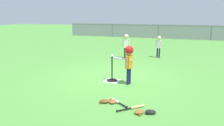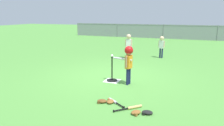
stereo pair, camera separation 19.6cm
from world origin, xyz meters
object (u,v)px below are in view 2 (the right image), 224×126
object	(u,v)px
batting_tee	(112,77)
spare_bat_wood	(132,108)
fielder_near_right	(129,43)
glove_outfield_drop	(110,101)
batter_child	(128,57)
spare_bat_silver	(114,102)
glove_near_bats	(136,112)
glove_by_plate	(147,112)
glove_tossed_aside	(102,101)
fielder_near_left	(162,44)
baseball_on_tee	(112,56)

from	to	relation	value
batting_tee	spare_bat_wood	world-z (taller)	batting_tee
fielder_near_right	glove_outfield_drop	size ratio (longest dim) A/B	4.97
batter_child	spare_bat_silver	size ratio (longest dim) A/B	2.27
glove_near_bats	spare_bat_wood	bearing A→B (deg)	125.62
spare_bat_silver	glove_by_plate	bearing A→B (deg)	-18.86
glove_near_bats	glove_tossed_aside	bearing A→B (deg)	162.70
fielder_near_right	glove_near_bats	distance (m)	5.53
batting_tee	glove_near_bats	xyz separation A→B (m)	(1.23, -1.85, -0.09)
spare_bat_silver	glove_by_plate	distance (m)	0.85
spare_bat_silver	spare_bat_wood	distance (m)	0.48
glove_by_plate	spare_bat_silver	bearing A→B (deg)	161.14
fielder_near_left	spare_bat_wood	distance (m)	5.67
baseball_on_tee	spare_bat_wood	bearing A→B (deg)	-56.71
glove_tossed_aside	baseball_on_tee	bearing A→B (deg)	102.93
baseball_on_tee	spare_bat_wood	distance (m)	2.11
batter_child	glove_tossed_aside	size ratio (longest dim) A/B	4.41
baseball_on_tee	glove_near_bats	distance (m)	2.34
spare_bat_wood	batting_tee	bearing A→B (deg)	123.29
fielder_near_left	spare_bat_wood	bearing A→B (deg)	-87.85
batting_tee	batter_child	xyz separation A→B (m)	(0.54, -0.13, 0.67)
fielder_near_right	glove_tossed_aside	distance (m)	5.06
fielder_near_right	fielder_near_left	xyz separation A→B (m)	(1.37, 0.62, -0.06)
batting_tee	spare_bat_silver	xyz separation A→B (m)	(0.64, -1.50, -0.09)
fielder_near_left	glove_by_plate	world-z (taller)	fielder_near_left
fielder_near_right	glove_tossed_aside	xyz separation A→B (m)	(0.86, -4.94, -0.67)
baseball_on_tee	fielder_near_right	distance (m)	3.40
batter_child	glove_by_plate	distance (m)	2.01
baseball_on_tee	spare_bat_wood	size ratio (longest dim) A/B	0.14
spare_bat_silver	glove_near_bats	xyz separation A→B (m)	(0.59, -0.35, 0.01)
batting_tee	spare_bat_silver	size ratio (longest dim) A/B	1.50
batter_child	fielder_near_left	distance (m)	4.13
batting_tee	fielder_near_left	distance (m)	4.11
baseball_on_tee	batting_tee	bearing A→B (deg)	0.00
batter_child	glove_near_bats	distance (m)	2.00
baseball_on_tee	spare_bat_wood	world-z (taller)	baseball_on_tee
batting_tee	fielder_near_left	world-z (taller)	fielder_near_left
spare_bat_silver	glove_outfield_drop	bearing A→B (deg)	-161.06
fielder_near_left	spare_bat_silver	bearing A→B (deg)	-92.48
spare_bat_wood	glove_tossed_aside	bearing A→B (deg)	174.34
batter_child	glove_outfield_drop	xyz separation A→B (m)	(0.01, -1.39, -0.75)
batting_tee	batter_child	bearing A→B (deg)	-13.94
fielder_near_left	spare_bat_wood	size ratio (longest dim) A/B	1.95
glove_by_plate	spare_bat_wood	bearing A→B (deg)	161.69
glove_by_plate	fielder_near_left	bearing A→B (deg)	95.62
fielder_near_left	spare_bat_silver	xyz separation A→B (m)	(-0.24, -5.48, -0.61)
baseball_on_tee	fielder_near_right	bearing A→B (deg)	98.43
fielder_near_left	glove_outfield_drop	bearing A→B (deg)	-93.37
glove_tossed_aside	glove_outfield_drop	bearing A→B (deg)	16.72
baseball_on_tee	spare_bat_silver	size ratio (longest dim) A/B	0.15
spare_bat_silver	glove_tossed_aside	distance (m)	0.29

